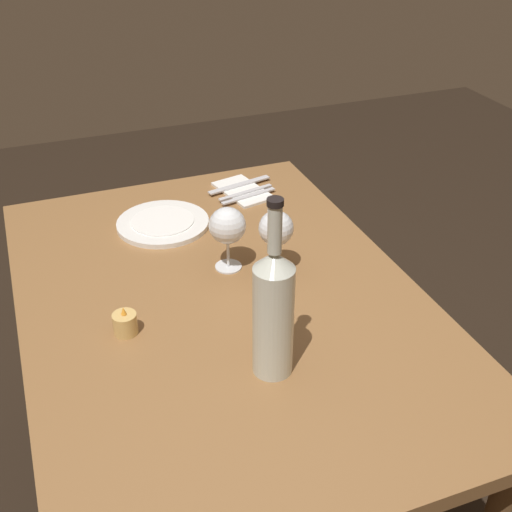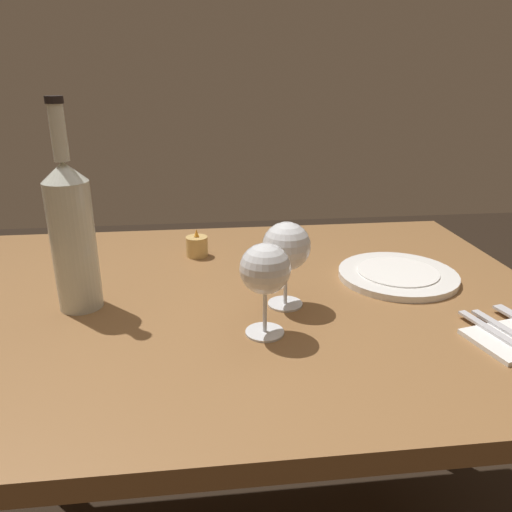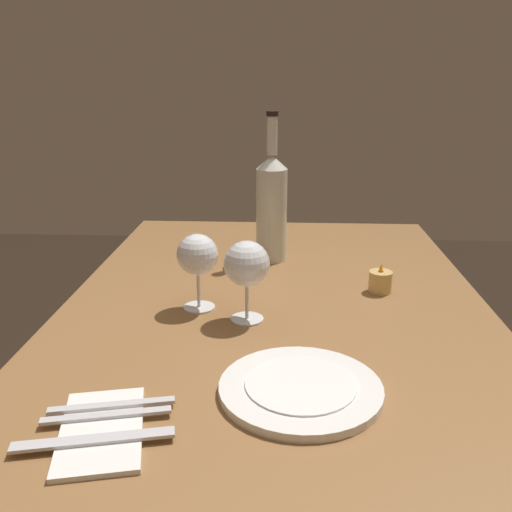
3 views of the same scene
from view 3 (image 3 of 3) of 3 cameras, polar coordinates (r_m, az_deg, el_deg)
name	(u,v)px [view 3 (image 3 of 3)]	position (r m, az deg, el deg)	size (l,w,h in m)	color
dining_table	(275,336)	(1.26, 1.97, -8.10)	(1.30, 0.90, 0.74)	olive
wine_glass_left	(197,256)	(1.14, -5.98, 0.01)	(0.08, 0.08, 0.16)	white
wine_glass_right	(247,265)	(1.08, -0.96, -0.94)	(0.09, 0.09, 0.16)	white
wine_bottle	(272,206)	(1.44, 1.59, 5.15)	(0.08, 0.08, 0.38)	silver
votive_candle	(380,282)	(1.28, 12.53, -2.62)	(0.05, 0.05, 0.07)	#DBB266
dinner_plate	(301,388)	(0.88, 4.55, -13.27)	(0.25, 0.25, 0.02)	white
folded_napkin	(101,430)	(0.83, -15.45, -16.71)	(0.21, 0.15, 0.01)	white
fork_inner	(107,415)	(0.84, -14.95, -15.40)	(0.05, 0.18, 0.00)	silver
fork_outer	(112,405)	(0.86, -14.45, -14.50)	(0.05, 0.18, 0.00)	silver
table_knife	(94,440)	(0.80, -16.17, -17.52)	(0.07, 0.21, 0.00)	silver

